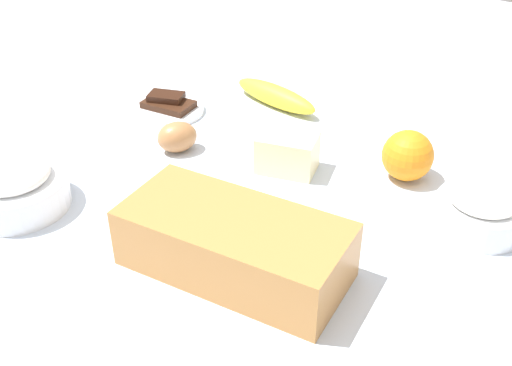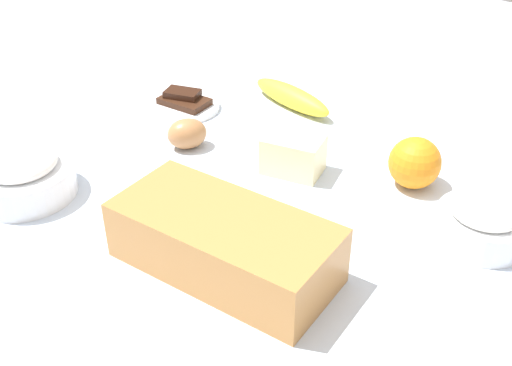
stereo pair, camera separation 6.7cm
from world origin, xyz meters
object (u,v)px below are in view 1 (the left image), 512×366
Objects in this scene: flour_bowl at (482,208)px; egg_near_butter at (177,137)px; sugar_bowl at (14,186)px; orange_fruit at (408,156)px; loaf_pan at (234,243)px; banana at (275,96)px; butter_block at (287,153)px; chocolate_plate at (168,107)px.

egg_near_butter is at bearing 7.38° from flour_bowl.
orange_fruit reaches higher than sugar_bowl.
egg_near_butter is (-0.09, -0.25, -0.01)m from sugar_bowl.
banana is at bearing -68.81° from loaf_pan.
loaf_pan reaches higher than egg_near_butter.
egg_near_butter is (0.35, 0.13, -0.01)m from orange_fruit.
egg_near_butter is (0.18, 0.05, -0.00)m from butter_block.
flour_bowl is 0.48m from egg_near_butter.
chocolate_plate is (0.01, -0.35, -0.02)m from sugar_bowl.
loaf_pan reaches higher than chocolate_plate.
butter_block is (0.07, -0.24, -0.01)m from loaf_pan.
orange_fruit is 0.45m from chocolate_plate.
flour_bowl is 0.65m from sugar_bowl.
loaf_pan is 0.34m from flour_bowl.
orange_fruit is 0.87× the size of butter_block.
flour_bowl is 1.37× the size of butter_block.
loaf_pan is 0.46m from chocolate_plate.
sugar_bowl is 1.67× the size of butter_block.
butter_block is at bearing 169.55° from chocolate_plate.
egg_near_butter is at bearing 78.70° from banana.
butter_block is at bearing 2.75° from flour_bowl.
sugar_bowl is 0.79× the size of banana.
banana reaches higher than chocolate_plate.
egg_near_butter is at bearing 135.98° from chocolate_plate.
egg_near_butter is at bearing 14.73° from butter_block.
banana is 0.24m from egg_near_butter.
butter_block is 0.29m from chocolate_plate.
loaf_pan is at bearing 73.06° from orange_fruit.
loaf_pan is 0.47m from banana.
banana is 2.42× the size of orange_fruit.
sugar_bowl is 0.58m from orange_fruit.
flour_bowl is 0.30m from butter_block.
butter_block is at bearing -78.65° from loaf_pan.
sugar_bowl is (0.57, 0.31, 0.00)m from flour_bowl.
sugar_bowl is 0.50m from banana.
loaf_pan is 4.36× the size of egg_near_butter.
butter_block is at bearing -165.27° from egg_near_butter.
flour_bowl reaches higher than butter_block.
orange_fruit is at bearing -139.24° from sugar_bowl.
butter_block is (0.17, 0.08, -0.01)m from orange_fruit.
banana is (0.20, -0.43, -0.02)m from loaf_pan.
orange_fruit is 0.18m from butter_block.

